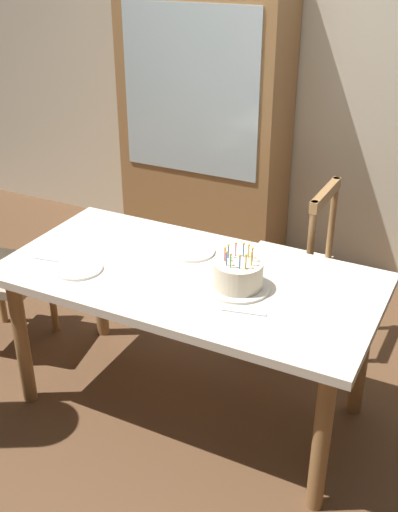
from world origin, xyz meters
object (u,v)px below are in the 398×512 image
(birthday_cake, at_px, (238,276))
(plate_near_celebrant, at_px, (78,268))
(dining_table, at_px, (189,291))
(china_cabinet, at_px, (205,122))
(chair_spindle_back, at_px, (288,268))
(plate_far_side, at_px, (192,251))

(birthday_cake, distance_m, plate_near_celebrant, 0.73)
(birthday_cake, relative_size, plate_near_celebrant, 1.27)
(dining_table, xyz_separation_m, birthday_cake, (0.24, -0.02, 0.15))
(birthday_cake, relative_size, china_cabinet, 0.15)
(china_cabinet, bearing_deg, chair_spindle_back, -42.01)
(birthday_cake, distance_m, plate_far_side, 0.39)
(plate_near_celebrant, bearing_deg, china_cabinet, 97.32)
(dining_table, bearing_deg, chair_spindle_back, 73.60)
(birthday_cake, xyz_separation_m, plate_far_side, (-0.33, 0.21, -0.05))
(plate_near_celebrant, bearing_deg, birthday_cake, 13.83)
(dining_table, distance_m, chair_spindle_back, 0.80)
(plate_near_celebrant, xyz_separation_m, chair_spindle_back, (0.68, 0.93, -0.29))
(dining_table, relative_size, plate_near_celebrant, 7.63)
(dining_table, xyz_separation_m, chair_spindle_back, (0.22, 0.74, -0.19))
(plate_far_side, bearing_deg, birthday_cake, -32.36)
(chair_spindle_back, relative_size, china_cabinet, 0.50)
(plate_far_side, distance_m, chair_spindle_back, 0.69)
(plate_far_side, height_order, china_cabinet, china_cabinet)
(birthday_cake, xyz_separation_m, china_cabinet, (-0.93, 1.57, 0.15))
(dining_table, height_order, plate_near_celebrant, plate_near_celebrant)
(birthday_cake, distance_m, chair_spindle_back, 0.83)
(dining_table, xyz_separation_m, china_cabinet, (-0.69, 1.56, 0.30))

